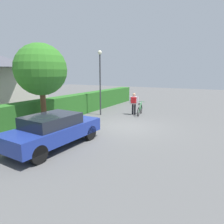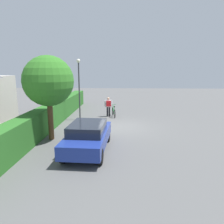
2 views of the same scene
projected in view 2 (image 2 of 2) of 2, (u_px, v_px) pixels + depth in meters
The scene contains 7 objects.
ground_plane at pixel (119, 127), 14.15m from camera, with size 60.00×60.00×0.00m, color #575757.
hedge_row at pixel (51, 116), 14.21m from camera, with size 19.46×0.90×1.48m, color #2A6623.
parked_car_near at pixel (88, 136), 9.90m from camera, with size 4.26×1.92×1.37m.
bicycle at pixel (114, 112), 17.37m from camera, with size 1.72×0.52×0.92m.
person_rider at pixel (108, 105), 17.13m from camera, with size 0.41×0.64×1.59m.
street_lamp at pixel (79, 82), 15.64m from camera, with size 0.28×0.28×4.55m.
tree_kerbside at pixel (48, 81), 11.08m from camera, with size 2.67×2.67×4.54m.
Camera 2 is at (-13.67, -0.19, 3.79)m, focal length 33.83 mm.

